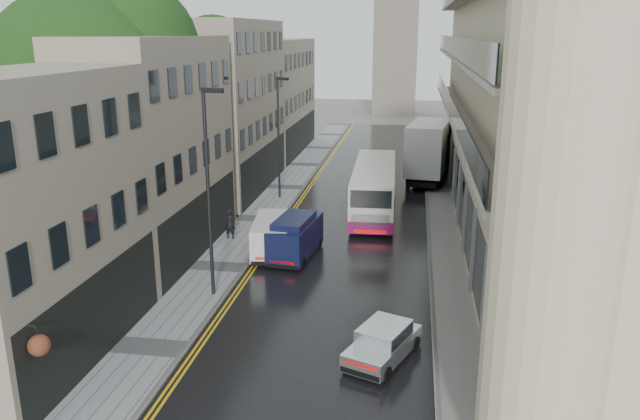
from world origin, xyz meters
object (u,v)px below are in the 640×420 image
(cream_bus, at_px, (353,201))
(silver_hatchback, at_px, (348,352))
(tree_near, at_px, (88,124))
(tree_far, at_px, (187,108))
(white_van, at_px, (253,246))
(lamp_post_far, at_px, (279,139))
(white_lorry, at_px, (409,155))
(lamp_post_near, at_px, (208,196))
(navy_van, at_px, (270,244))
(pedestrian, at_px, (230,224))

(cream_bus, height_order, silver_hatchback, cream_bus)
(tree_near, bearing_deg, tree_far, 88.68)
(cream_bus, relative_size, silver_hatchback, 3.17)
(tree_near, height_order, cream_bus, tree_near)
(tree_near, height_order, silver_hatchback, tree_near)
(white_van, relative_size, lamp_post_far, 0.52)
(white_lorry, relative_size, silver_hatchback, 2.53)
(white_lorry, height_order, white_van, white_lorry)
(silver_hatchback, distance_m, lamp_post_near, 9.36)
(white_van, xyz_separation_m, lamp_post_near, (-0.77, -4.05, 3.62))
(lamp_post_far, bearing_deg, silver_hatchback, -49.86)
(tree_far, height_order, lamp_post_far, tree_far)
(silver_hatchback, bearing_deg, lamp_post_far, 130.43)
(lamp_post_far, bearing_deg, tree_far, -159.67)
(tree_far, bearing_deg, white_van, -58.75)
(navy_van, bearing_deg, white_van, -174.90)
(white_van, xyz_separation_m, navy_van, (0.91, -0.02, 0.17))
(tree_far, height_order, pedestrian, tree_far)
(navy_van, relative_size, pedestrian, 2.62)
(white_lorry, distance_m, lamp_post_near, 23.60)
(navy_van, bearing_deg, pedestrian, 138.17)
(tree_near, bearing_deg, pedestrian, 30.30)
(tree_far, relative_size, pedestrian, 7.28)
(tree_far, distance_m, pedestrian, 12.26)
(tree_near, distance_m, silver_hatchback, 18.02)
(tree_far, distance_m, lamp_post_far, 6.81)
(white_lorry, bearing_deg, tree_far, -153.83)
(silver_hatchback, bearing_deg, navy_van, 140.11)
(tree_near, distance_m, pedestrian, 9.14)
(white_lorry, height_order, lamp_post_near, lamp_post_near)
(cream_bus, height_order, white_lorry, white_lorry)
(white_van, distance_m, pedestrian, 4.15)
(lamp_post_near, bearing_deg, pedestrian, 117.82)
(pedestrian, xyz_separation_m, lamp_post_near, (1.45, -7.56, 3.64))
(lamp_post_far, bearing_deg, white_lorry, 52.16)
(white_lorry, xyz_separation_m, lamp_post_far, (-8.88, -5.13, 1.86))
(pedestrian, height_order, lamp_post_far, lamp_post_far)
(silver_hatchback, height_order, white_van, white_van)
(lamp_post_near, relative_size, lamp_post_far, 1.09)
(tree_far, bearing_deg, white_lorry, 17.76)
(lamp_post_near, bearing_deg, white_van, 96.23)
(cream_bus, relative_size, pedestrian, 6.58)
(cream_bus, distance_m, lamp_post_far, 8.42)
(white_van, xyz_separation_m, pedestrian, (-2.22, 3.51, -0.02))
(cream_bus, bearing_deg, lamp_post_far, 133.77)
(cream_bus, xyz_separation_m, lamp_post_far, (-5.70, 5.59, 2.68))
(tree_far, height_order, cream_bus, tree_far)
(lamp_post_near, bearing_deg, lamp_post_far, 109.07)
(tree_far, xyz_separation_m, silver_hatchback, (13.73, -22.42, -5.54))
(cream_bus, distance_m, pedestrian, 7.53)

